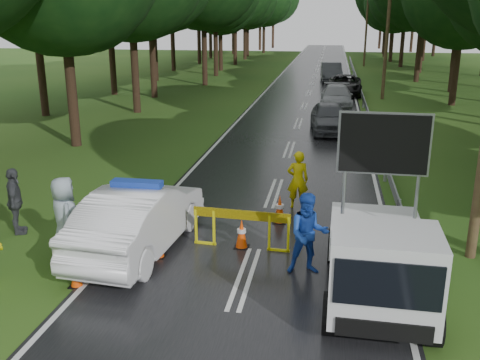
% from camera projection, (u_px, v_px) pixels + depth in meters
% --- Properties ---
extents(ground, '(160.00, 160.00, 0.00)m').
position_uv_depth(ground, '(245.00, 278.00, 11.88)').
color(ground, '#224C15').
rests_on(ground, ground).
extents(road, '(7.00, 140.00, 0.02)m').
position_uv_depth(road, '(309.00, 93.00, 40.14)').
color(road, black).
rests_on(road, ground).
extents(guardrail, '(0.12, 60.06, 0.70)m').
position_uv_depth(guardrail, '(360.00, 88.00, 39.07)').
color(guardrail, gray).
rests_on(guardrail, ground).
extents(utility_pole_mid, '(1.40, 0.24, 10.00)m').
position_uv_depth(utility_pole_mid, '(388.00, 24.00, 35.93)').
color(utility_pole_mid, '#482E21').
rests_on(utility_pole_mid, ground).
extents(utility_pole_far, '(1.40, 0.24, 10.00)m').
position_uv_depth(utility_pole_far, '(367.00, 21.00, 60.42)').
color(utility_pole_far, '#482E21').
rests_on(utility_pole_far, ground).
extents(police_sedan, '(2.10, 5.09, 1.80)m').
position_uv_depth(police_sedan, '(139.00, 219.00, 13.07)').
color(police_sedan, white).
rests_on(police_sedan, ground).
extents(work_truck, '(2.14, 4.63, 3.65)m').
position_uv_depth(work_truck, '(379.00, 258.00, 10.58)').
color(work_truck, gray).
rests_on(work_truck, ground).
extents(barrier, '(2.45, 0.21, 1.01)m').
position_uv_depth(barrier, '(241.00, 220.00, 13.17)').
color(barrier, '#D9D20B').
rests_on(barrier, ground).
extents(officer, '(0.71, 0.52, 1.77)m').
position_uv_depth(officer, '(298.00, 180.00, 15.95)').
color(officer, yellow).
rests_on(officer, ground).
extents(civilian, '(1.03, 0.87, 1.88)m').
position_uv_depth(civilian, '(308.00, 234.00, 11.86)').
color(civilian, '#1B45B4').
rests_on(civilian, ground).
extents(bystander_mid, '(0.88, 1.14, 1.80)m').
position_uv_depth(bystander_mid, '(15.00, 201.00, 14.06)').
color(bystander_mid, '#3D3E44').
rests_on(bystander_mid, ground).
extents(bystander_right, '(1.08, 1.15, 1.98)m').
position_uv_depth(bystander_right, '(65.00, 217.00, 12.70)').
color(bystander_right, '#8998A5').
rests_on(bystander_right, ground).
extents(queue_car_first, '(2.14, 4.48, 1.48)m').
position_uv_depth(queue_car_first, '(329.00, 117.00, 26.57)').
color(queue_car_first, '#46494F').
rests_on(queue_car_first, ground).
extents(queue_car_second, '(1.99, 4.84, 1.40)m').
position_uv_depth(queue_car_second, '(336.00, 97.00, 33.55)').
color(queue_car_second, gray).
rests_on(queue_car_second, ground).
extents(queue_car_third, '(2.54, 5.29, 1.45)m').
position_uv_depth(queue_car_third, '(345.00, 85.00, 39.10)').
color(queue_car_third, black).
rests_on(queue_car_third, ground).
extents(queue_car_fourth, '(2.03, 5.01, 1.62)m').
position_uv_depth(queue_car_fourth, '(331.00, 72.00, 47.33)').
color(queue_car_fourth, '#3A3D41').
rests_on(queue_car_fourth, ground).
extents(cone_near_left, '(0.30, 0.30, 0.64)m').
position_uv_depth(cone_near_left, '(76.00, 273.00, 11.41)').
color(cone_near_left, black).
rests_on(cone_near_left, ground).
extents(cone_center, '(0.36, 0.36, 0.77)m').
position_uv_depth(cone_center, '(242.00, 234.00, 13.31)').
color(cone_center, black).
rests_on(cone_center, ground).
extents(cone_far, '(0.39, 0.39, 0.82)m').
position_uv_depth(cone_far, '(280.00, 209.00, 14.93)').
color(cone_far, black).
rests_on(cone_far, ground).
extents(cone_left_mid, '(0.34, 0.34, 0.72)m').
position_uv_depth(cone_left_mid, '(158.00, 244.00, 12.80)').
color(cone_left_mid, black).
rests_on(cone_left_mid, ground).
extents(cone_right, '(0.34, 0.34, 0.71)m').
position_uv_depth(cone_right, '(353.00, 233.00, 13.46)').
color(cone_right, black).
rests_on(cone_right, ground).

